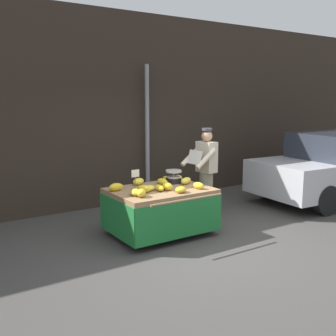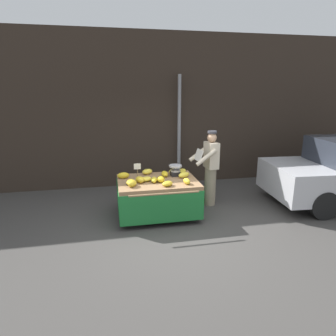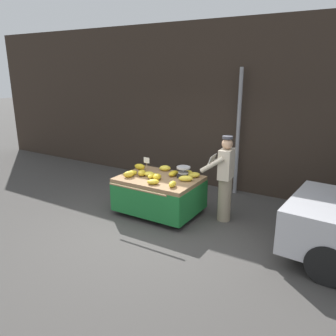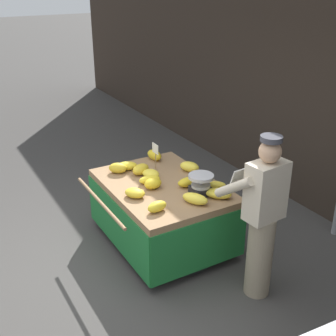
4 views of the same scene
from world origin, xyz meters
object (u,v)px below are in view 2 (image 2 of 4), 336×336
object	(u,v)px
banana_bunch_1	(140,180)
vendor_person	(210,168)
price_sign	(137,168)
banana_bunch_0	(167,184)
banana_bunch_6	(132,183)
banana_bunch_12	(154,180)
banana_bunch_5	(181,171)
banana_bunch_8	(130,182)
banana_bunch_11	(123,175)
banana_cart	(158,190)
banana_bunch_2	(165,174)
weighing_scale	(175,170)
street_pole	(179,132)
banana_bunch_10	(161,179)
banana_bunch_9	(184,175)
banana_bunch_4	(187,181)
banana_bunch_7	(172,171)
banana_bunch_13	(146,179)
banana_bunch_3	(147,172)

from	to	relation	value
banana_bunch_1	vendor_person	xyz separation A→B (m)	(1.64, 0.48, 0.02)
price_sign	banana_bunch_0	size ratio (longest dim) A/B	1.47
banana_bunch_6	banana_bunch_12	distance (m)	0.49
banana_bunch_5	vendor_person	world-z (taller)	vendor_person
banana_bunch_5	banana_bunch_8	bearing A→B (deg)	-155.08
banana_bunch_8	banana_bunch_11	bearing A→B (deg)	104.42
banana_cart	banana_bunch_1	xyz separation A→B (m)	(-0.37, -0.09, 0.27)
banana_bunch_2	banana_bunch_6	distance (m)	0.92
weighing_scale	street_pole	bearing A→B (deg)	74.19
banana_bunch_10	banana_bunch_11	bearing A→B (deg)	150.48
price_sign	banana_bunch_10	xyz separation A→B (m)	(0.44, -0.27, -0.19)
banana_bunch_8	banana_bunch_9	world-z (taller)	banana_bunch_9
street_pole	banana_bunch_4	distance (m)	2.46
weighing_scale	banana_bunch_9	distance (m)	0.23
weighing_scale	price_sign	bearing A→B (deg)	-172.06
banana_cart	vendor_person	distance (m)	1.36
banana_bunch_10	banana_bunch_11	distance (m)	0.83
street_pole	banana_bunch_7	xyz separation A→B (m)	(-0.52, -1.53, -0.65)
street_pole	banana_bunch_6	xyz separation A→B (m)	(-1.47, -2.30, -0.63)
banana_bunch_0	banana_bunch_7	world-z (taller)	banana_bunch_0
banana_bunch_6	banana_bunch_7	distance (m)	1.22
price_sign	banana_bunch_8	bearing A→B (deg)	-119.24
weighing_scale	banana_cart	bearing A→B (deg)	-150.76
banana_bunch_8	vendor_person	bearing A→B (deg)	17.21
banana_bunch_4	banana_bunch_13	size ratio (longest dim) A/B	1.01
banana_bunch_5	banana_bunch_0	bearing A→B (deg)	-121.27
banana_bunch_3	banana_bunch_5	bearing A→B (deg)	-8.10
banana_bunch_1	banana_bunch_2	bearing A→B (deg)	30.41
weighing_scale	banana_bunch_5	size ratio (longest dim) A/B	0.97
street_pole	banana_bunch_1	xyz separation A→B (m)	(-1.30, -2.07, -0.63)
banana_bunch_4	banana_bunch_7	world-z (taller)	banana_bunch_4
banana_bunch_0	banana_bunch_12	distance (m)	0.37
banana_cart	banana_bunch_5	world-z (taller)	banana_bunch_5
street_pole	vendor_person	xyz separation A→B (m)	(0.34, -1.59, -0.61)
price_sign	banana_bunch_5	distance (m)	1.04
banana_bunch_3	banana_bunch_7	world-z (taller)	banana_bunch_3
price_sign	banana_bunch_5	xyz separation A→B (m)	(0.99, 0.23, -0.19)
weighing_scale	banana_bunch_11	bearing A→B (deg)	178.84
banana_bunch_2	banana_bunch_6	bearing A→B (deg)	-142.96
banana_bunch_3	banana_bunch_9	distance (m)	0.83
banana_bunch_3	banana_bunch_4	bearing A→B (deg)	-50.69
banana_bunch_4	banana_bunch_6	world-z (taller)	banana_bunch_6
banana_bunch_12	banana_bunch_11	bearing A→B (deg)	147.03
banana_bunch_1	banana_bunch_11	bearing A→B (deg)	131.09
street_pole	banana_bunch_7	bearing A→B (deg)	-108.84
price_sign	banana_bunch_5	bearing A→B (deg)	13.31
banana_bunch_2	banana_bunch_12	world-z (taller)	banana_bunch_2
banana_bunch_9	banana_bunch_1	bearing A→B (deg)	-170.20
banana_bunch_1	banana_bunch_10	distance (m)	0.42
banana_bunch_6	banana_bunch_8	size ratio (longest dim) A/B	0.91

